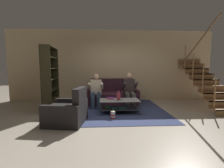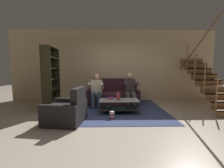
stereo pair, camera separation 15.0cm
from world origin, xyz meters
name	(u,v)px [view 1 (the left image)]	position (x,y,z in m)	size (l,w,h in m)	color
ground	(117,120)	(0.00, 0.00, 0.00)	(16.80, 16.80, 0.00)	#B6A996
back_partition	(112,66)	(0.00, 2.46, 1.45)	(8.40, 0.12, 2.90)	#CBB085
staircase_run	(201,76)	(3.24, 1.48, 1.09)	(0.95, 2.84, 2.86)	#9B6C40
couch	(112,96)	(-0.03, 1.92, 0.30)	(1.94, 1.00, 0.94)	#3C1F2B
person_seated_left	(96,89)	(-0.61, 1.32, 0.64)	(0.50, 0.58, 1.16)	#36475F
person_seated_right	(130,89)	(0.56, 1.32, 0.65)	(0.50, 0.58, 1.19)	#57554D
coffee_table	(119,104)	(0.12, 0.61, 0.27)	(1.17, 0.56, 0.41)	#B8BCB8
area_rug	(115,108)	(0.05, 1.13, 0.01)	(3.11, 3.25, 0.01)	navy
vase	(119,96)	(0.09, 0.52, 0.54)	(0.13, 0.13, 0.28)	maroon
book_stack	(111,98)	(-0.14, 0.67, 0.44)	(0.23, 0.20, 0.06)	#9D6A49
bookshelf	(49,85)	(-2.10, 1.04, 0.83)	(0.40, 1.11, 2.03)	#2C2917
armchair	(68,112)	(-1.23, -0.18, 0.28)	(0.99, 1.00, 0.89)	black
popcorn_tub	(113,115)	(-0.10, 0.09, 0.11)	(0.14, 0.14, 0.21)	red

